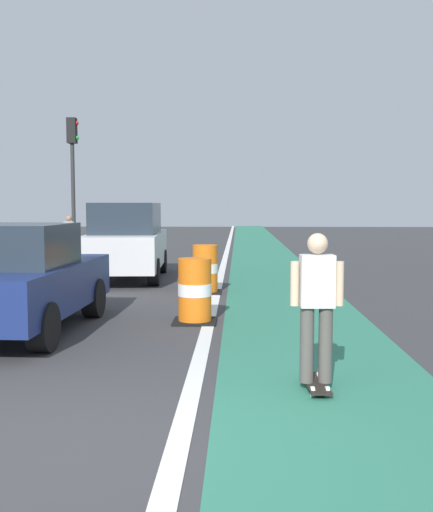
{
  "coord_description": "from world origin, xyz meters",
  "views": [
    {
      "loc": [
        1.39,
        -4.6,
        1.99
      ],
      "look_at": [
        1.01,
        5.75,
        1.1
      ],
      "focal_mm": 41.95,
      "sensor_mm": 36.0,
      "label": 1
    }
  ],
  "objects_px": {
    "skateboarder_on_lane": "(317,306)",
    "pedestrian_crossing": "(69,237)",
    "traffic_light_corner": "(73,163)",
    "parked_suv_second": "(127,240)",
    "pedestrian_waiting": "(105,234)",
    "parked_sedan_nearest": "(18,279)",
    "traffic_barrel_front": "(195,291)",
    "traffic_barrel_mid": "(205,270)"
  },
  "relations": [
    {
      "from": "skateboarder_on_lane",
      "to": "pedestrian_crossing",
      "type": "relative_size",
      "value": 1.05
    },
    {
      "from": "traffic_light_corner",
      "to": "parked_suv_second",
      "type": "bearing_deg",
      "value": -62.0
    },
    {
      "from": "pedestrian_crossing",
      "to": "pedestrian_waiting",
      "type": "bearing_deg",
      "value": 72.75
    },
    {
      "from": "traffic_light_corner",
      "to": "pedestrian_crossing",
      "type": "relative_size",
      "value": 3.17
    },
    {
      "from": "parked_suv_second",
      "to": "traffic_light_corner",
      "type": "relative_size",
      "value": 0.92
    },
    {
      "from": "pedestrian_crossing",
      "to": "pedestrian_waiting",
      "type": "relative_size",
      "value": 1.0
    },
    {
      "from": "traffic_light_corner",
      "to": "parked_sedan_nearest",
      "type": "bearing_deg",
      "value": -78.37
    },
    {
      "from": "parked_sedan_nearest",
      "to": "traffic_light_corner",
      "type": "relative_size",
      "value": 0.81
    },
    {
      "from": "traffic_barrel_front",
      "to": "parked_sedan_nearest",
      "type": "bearing_deg",
      "value": -162.08
    },
    {
      "from": "pedestrian_waiting",
      "to": "parked_suv_second",
      "type": "bearing_deg",
      "value": -73.01
    },
    {
      "from": "traffic_barrel_mid",
      "to": "traffic_light_corner",
      "type": "xyz_separation_m",
      "value": [
        -5.24,
        8.2,
        2.97
      ]
    },
    {
      "from": "skateboarder_on_lane",
      "to": "traffic_barrel_front",
      "type": "relative_size",
      "value": 1.55
    },
    {
      "from": "parked_suv_second",
      "to": "traffic_barrel_front",
      "type": "xyz_separation_m",
      "value": [
        2.26,
        -5.96,
        -0.5
      ]
    },
    {
      "from": "traffic_barrel_front",
      "to": "pedestrian_waiting",
      "type": "height_order",
      "value": "pedestrian_waiting"
    },
    {
      "from": "parked_sedan_nearest",
      "to": "pedestrian_waiting",
      "type": "distance_m",
      "value": 14.19
    },
    {
      "from": "parked_suv_second",
      "to": "pedestrian_crossing",
      "type": "height_order",
      "value": "parked_suv_second"
    },
    {
      "from": "parked_suv_second",
      "to": "traffic_light_corner",
      "type": "bearing_deg",
      "value": 118.0
    },
    {
      "from": "traffic_barrel_mid",
      "to": "pedestrian_crossing",
      "type": "relative_size",
      "value": 0.68
    },
    {
      "from": "skateboarder_on_lane",
      "to": "traffic_light_corner",
      "type": "distance_m",
      "value": 16.87
    },
    {
      "from": "traffic_barrel_mid",
      "to": "traffic_light_corner",
      "type": "distance_m",
      "value": 10.17
    },
    {
      "from": "parked_sedan_nearest",
      "to": "pedestrian_crossing",
      "type": "distance_m",
      "value": 11.95
    },
    {
      "from": "traffic_light_corner",
      "to": "traffic_barrel_mid",
      "type": "bearing_deg",
      "value": -57.41
    },
    {
      "from": "skateboarder_on_lane",
      "to": "traffic_barrel_front",
      "type": "xyz_separation_m",
      "value": [
        -1.57,
        3.61,
        -0.38
      ]
    },
    {
      "from": "pedestrian_crossing",
      "to": "parked_suv_second",
      "type": "bearing_deg",
      "value": -58.63
    },
    {
      "from": "pedestrian_waiting",
      "to": "parked_sedan_nearest",
      "type": "bearing_deg",
      "value": -82.79
    },
    {
      "from": "parked_sedan_nearest",
      "to": "traffic_barrel_mid",
      "type": "distance_m",
      "value": 5.05
    },
    {
      "from": "parked_suv_second",
      "to": "traffic_barrel_mid",
      "type": "distance_m",
      "value": 3.44
    },
    {
      "from": "skateboarder_on_lane",
      "to": "traffic_light_corner",
      "type": "bearing_deg",
      "value": 114.17
    },
    {
      "from": "traffic_barrel_front",
      "to": "traffic_barrel_mid",
      "type": "relative_size",
      "value": 1.0
    },
    {
      "from": "skateboarder_on_lane",
      "to": "parked_sedan_nearest",
      "type": "relative_size",
      "value": 0.41
    },
    {
      "from": "pedestrian_waiting",
      "to": "traffic_barrel_mid",
      "type": "bearing_deg",
      "value": -65.57
    },
    {
      "from": "parked_sedan_nearest",
      "to": "pedestrian_waiting",
      "type": "bearing_deg",
      "value": 97.21
    },
    {
      "from": "skateboarder_on_lane",
      "to": "traffic_barrel_mid",
      "type": "relative_size",
      "value": 1.55
    },
    {
      "from": "parked_suv_second",
      "to": "traffic_barrel_front",
      "type": "height_order",
      "value": "parked_suv_second"
    },
    {
      "from": "traffic_barrel_mid",
      "to": "skateboarder_on_lane",
      "type": "bearing_deg",
      "value": -77.25
    },
    {
      "from": "pedestrian_waiting",
      "to": "traffic_barrel_front",
      "type": "bearing_deg",
      "value": -71.29
    },
    {
      "from": "traffic_barrel_mid",
      "to": "pedestrian_crossing",
      "type": "bearing_deg",
      "value": 125.05
    },
    {
      "from": "pedestrian_crossing",
      "to": "skateboarder_on_lane",
      "type": "bearing_deg",
      "value": -64.8
    },
    {
      "from": "parked_suv_second",
      "to": "pedestrian_crossing",
      "type": "relative_size",
      "value": 2.92
    },
    {
      "from": "traffic_light_corner",
      "to": "pedestrian_waiting",
      "type": "height_order",
      "value": "traffic_light_corner"
    },
    {
      "from": "traffic_light_corner",
      "to": "pedestrian_crossing",
      "type": "distance_m",
      "value": 2.75
    },
    {
      "from": "parked_suv_second",
      "to": "pedestrian_waiting",
      "type": "relative_size",
      "value": 2.92
    }
  ]
}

